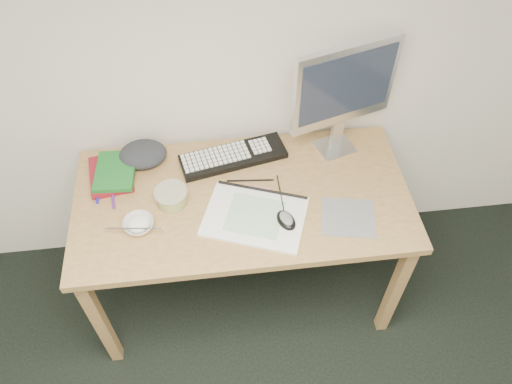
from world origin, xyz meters
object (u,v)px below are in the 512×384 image
at_px(keyboard, 233,157).
at_px(monitor, 344,88).
at_px(sketchpad, 255,216).
at_px(desk, 243,209).
at_px(rice_bowl, 139,225).

bearing_deg(keyboard, monitor, -9.90).
bearing_deg(sketchpad, desk, 129.11).
height_order(desk, keyboard, keyboard).
relative_size(desk, keyboard, 3.00).
bearing_deg(sketchpad, keyboard, 119.91).
xyz_separation_m(desk, sketchpad, (0.04, -0.11, 0.09)).
xyz_separation_m(keyboard, monitor, (0.46, 0.02, 0.32)).
relative_size(desk, sketchpad, 3.53).
distance_m(desk, sketchpad, 0.15).
bearing_deg(desk, rice_bowl, -165.45).
distance_m(sketchpad, rice_bowl, 0.46).
xyz_separation_m(desk, keyboard, (-0.02, 0.22, 0.10)).
bearing_deg(rice_bowl, sketchpad, -0.56).
height_order(desk, sketchpad, sketchpad).
xyz_separation_m(sketchpad, monitor, (0.41, 0.35, 0.33)).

